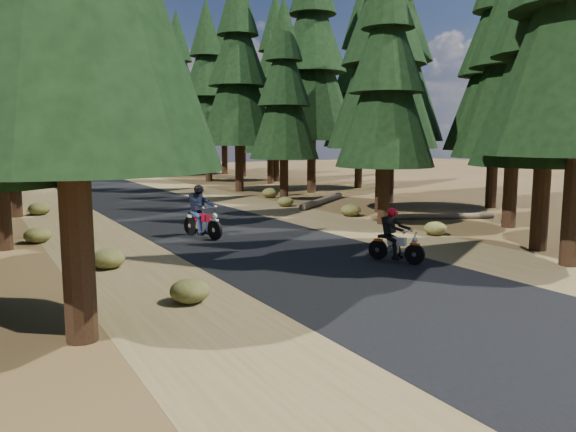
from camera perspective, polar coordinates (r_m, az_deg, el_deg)
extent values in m
plane|color=#4D3B1B|center=(15.40, 2.79, -4.73)|extent=(120.00, 120.00, 0.00)
cube|color=black|center=(19.71, -5.08, -1.93)|extent=(6.00, 100.00, 0.01)
cube|color=brown|center=(18.30, -18.28, -3.08)|extent=(3.20, 100.00, 0.01)
cube|color=brown|center=(22.01, 5.85, -0.91)|extent=(3.20, 100.00, 0.01)
cylinder|color=black|center=(9.68, -20.95, 4.34)|extent=(0.53, 0.53, 5.71)
cylinder|color=black|center=(18.36, 24.47, 4.67)|extent=(0.50, 0.50, 5.11)
cone|color=black|center=(18.49, 25.05, 14.58)|extent=(4.34, 4.34, 6.38)
cylinder|color=black|center=(22.73, 21.80, 5.54)|extent=(0.51, 0.51, 5.29)
cone|color=black|center=(22.86, 22.24, 13.85)|extent=(4.50, 4.50, 6.62)
cylinder|color=black|center=(22.26, 9.77, 4.95)|extent=(0.48, 0.48, 4.52)
cone|color=black|center=(22.30, 9.94, 12.22)|extent=(3.84, 3.84, 5.65)
cone|color=black|center=(22.54, 10.07, 17.38)|extent=(2.94, 2.94, 4.07)
cylinder|color=black|center=(25.90, 9.49, 6.82)|extent=(0.53, 0.53, 5.84)
cone|color=black|center=(26.09, 9.68, 14.86)|extent=(4.96, 4.96, 7.30)
cone|color=black|center=(26.54, 9.82, 20.50)|extent=(3.80, 3.80, 5.25)
cylinder|color=black|center=(30.03, 10.28, 7.51)|extent=(0.56, 0.56, 6.43)
cone|color=black|center=(30.28, 10.47, 15.14)|extent=(5.47, 5.47, 8.04)
cone|color=black|center=(30.79, 10.62, 20.49)|extent=(4.18, 4.18, 5.79)
cylinder|color=black|center=(26.59, -26.22, 6.02)|extent=(0.53, 0.53, 5.72)
cone|color=black|center=(26.76, -26.70, 13.68)|extent=(4.86, 4.86, 7.15)
cylinder|color=black|center=(30.70, -0.41, 5.85)|extent=(0.48, 0.48, 4.51)
cone|color=black|center=(30.73, -0.41, 11.11)|extent=(3.83, 3.83, 5.64)
cone|color=black|center=(30.91, -0.42, 14.87)|extent=(2.93, 2.93, 4.06)
cone|color=black|center=(31.22, -0.42, 18.57)|extent=(2.03, 2.03, 3.38)
cylinder|color=black|center=(34.83, 2.41, 7.70)|extent=(0.56, 0.56, 6.47)
cone|color=black|center=(35.05, 2.45, 14.33)|extent=(5.50, 5.50, 8.09)
cone|color=black|center=(35.49, 2.48, 19.01)|extent=(4.21, 4.21, 5.82)
cylinder|color=black|center=(35.71, -5.00, 7.17)|extent=(0.53, 0.53, 5.83)
cone|color=black|center=(35.84, -5.07, 13.00)|extent=(4.95, 4.95, 7.29)
cone|color=black|center=(36.17, -5.12, 17.14)|extent=(3.79, 3.79, 5.25)
cylinder|color=black|center=(41.72, -1.80, 6.47)|extent=(0.48, 0.48, 4.61)
cone|color=black|center=(41.75, -1.82, 10.43)|extent=(3.92, 3.92, 5.77)
cone|color=black|center=(41.89, -1.83, 13.27)|extent=(3.00, 3.00, 4.15)
cone|color=black|center=(42.13, -1.85, 16.08)|extent=(2.08, 2.08, 3.46)
cylinder|color=black|center=(44.23, -8.10, 7.22)|extent=(0.53, 0.53, 5.76)
cone|color=black|center=(44.34, -8.19, 11.88)|extent=(4.90, 4.90, 7.21)
cone|color=black|center=(44.60, -8.26, 15.21)|extent=(3.75, 3.75, 5.19)
cone|color=black|center=(45.00, -8.33, 18.48)|extent=(2.59, 2.59, 4.32)
cylinder|color=black|center=(49.48, -4.62, 7.28)|extent=(0.53, 0.53, 5.66)
cone|color=black|center=(49.57, -4.67, 11.37)|extent=(4.81, 4.81, 7.07)
cone|color=black|center=(49.78, -4.70, 14.30)|extent=(3.68, 3.68, 5.09)
cone|color=black|center=(50.13, -4.74, 17.19)|extent=(2.55, 2.55, 4.24)
cylinder|color=black|center=(28.94, 20.12, 6.32)|extent=(0.52, 0.52, 5.60)
cone|color=black|center=(29.08, 20.46, 13.22)|extent=(4.76, 4.76, 7.00)
cone|color=black|center=(29.44, 20.71, 18.10)|extent=(3.64, 3.64, 5.04)
cylinder|color=black|center=(44.04, -1.24, 7.45)|extent=(0.54, 0.54, 6.00)
cone|color=black|center=(44.17, -1.25, 12.32)|extent=(5.10, 5.10, 7.50)
cone|color=black|center=(44.45, -1.26, 15.79)|extent=(3.90, 3.90, 5.40)
cone|color=black|center=(44.90, -1.27, 19.21)|extent=(2.70, 2.70, 4.50)
cylinder|color=black|center=(38.39, 7.20, 7.02)|extent=(0.52, 0.52, 5.60)
cone|color=black|center=(38.50, 7.30, 12.23)|extent=(4.76, 4.76, 7.00)
cone|color=black|center=(38.77, 7.36, 15.95)|extent=(3.64, 3.64, 5.04)
cone|color=black|center=(39.21, 7.43, 19.60)|extent=(2.52, 2.52, 4.20)
cylinder|color=black|center=(51.89, -13.06, 7.32)|extent=(0.54, 0.54, 6.00)
cone|color=black|center=(52.00, -13.19, 11.45)|extent=(5.10, 5.10, 7.50)
cone|color=black|center=(52.25, -13.29, 14.41)|extent=(3.90, 3.90, 5.40)
cone|color=black|center=(52.63, -13.38, 17.33)|extent=(2.70, 2.70, 4.50)
cylinder|color=black|center=(55.67, -10.99, 7.61)|extent=(0.56, 0.56, 6.40)
cone|color=black|center=(55.80, -11.10, 11.72)|extent=(5.44, 5.44, 8.00)
cone|color=black|center=(56.07, -11.19, 14.66)|extent=(4.16, 4.16, 5.76)
cone|color=black|center=(56.49, -11.27, 17.56)|extent=(2.88, 2.88, 4.80)
cylinder|color=black|center=(55.79, -25.85, 6.77)|extent=(0.54, 0.54, 6.00)
cone|color=black|center=(55.89, -26.08, 10.61)|extent=(5.10, 5.10, 7.50)
cone|color=black|center=(56.12, -26.26, 13.35)|extent=(3.90, 3.90, 5.40)
cone|color=black|center=(56.48, -26.43, 16.07)|extent=(2.70, 2.70, 4.50)
cylinder|color=black|center=(56.94, -17.75, 7.39)|extent=(0.56, 0.56, 6.40)
cone|color=black|center=(57.07, -17.93, 11.40)|extent=(5.44, 5.44, 8.00)
cone|color=black|center=(57.34, -18.05, 14.27)|extent=(4.16, 4.16, 5.76)
cone|color=black|center=(57.74, -18.18, 17.11)|extent=(2.88, 2.88, 4.80)
cylinder|color=black|center=(59.20, -22.20, 7.38)|extent=(0.57, 0.57, 6.80)
cone|color=black|center=(59.35, -22.42, 11.48)|extent=(5.78, 5.78, 8.50)
cone|color=black|center=(59.65, -22.58, 14.41)|extent=(4.42, 4.42, 6.12)
cone|color=black|center=(60.10, -22.74, 17.30)|extent=(3.06, 3.06, 5.10)
cylinder|color=black|center=(53.03, -6.47, 7.48)|extent=(0.54, 0.54, 6.00)
cone|color=black|center=(53.14, -6.54, 11.53)|extent=(5.10, 5.10, 7.50)
cone|color=black|center=(53.38, -6.59, 14.42)|extent=(3.90, 3.90, 5.40)
cone|color=black|center=(53.75, -6.63, 17.28)|extent=(2.70, 2.70, 4.50)
cylinder|color=#4C4233|center=(29.00, 3.52, 1.56)|extent=(4.94, 4.00, 0.32)
cylinder|color=#4C4233|center=(24.34, 15.24, -0.03)|extent=(4.22, 2.13, 0.24)
ellipsoid|color=#474C1E|center=(15.36, -17.83, -4.14)|extent=(0.87, 0.87, 0.52)
ellipsoid|color=#474C1E|center=(31.95, -1.82, 2.37)|extent=(0.93, 0.93, 0.56)
ellipsoid|color=#474C1E|center=(20.25, 14.75, -1.23)|extent=(0.80, 0.80, 0.48)
ellipsoid|color=#474C1E|center=(27.05, -23.98, 0.67)|extent=(0.92, 0.92, 0.55)
ellipsoid|color=#474C1E|center=(27.78, -0.27, 1.47)|extent=(0.81, 0.81, 0.49)
ellipsoid|color=#474C1E|center=(11.83, -9.95, -7.51)|extent=(0.83, 0.83, 0.50)
ellipsoid|color=#474C1E|center=(19.87, -24.11, -1.80)|extent=(0.84, 0.84, 0.50)
ellipsoid|color=#474C1E|center=(24.50, 6.39, 0.60)|extent=(0.88, 0.88, 0.53)
cube|color=black|center=(15.48, 10.98, -0.96)|extent=(0.39, 0.32, 0.48)
sphere|color=red|center=(15.43, 11.02, 0.34)|extent=(0.36, 0.36, 0.27)
cube|color=black|center=(19.16, -8.73, 1.39)|extent=(0.46, 0.35, 0.58)
sphere|color=black|center=(19.12, -8.76, 2.65)|extent=(0.40, 0.40, 0.32)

